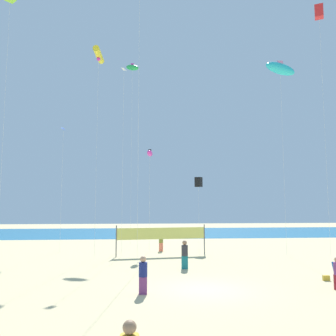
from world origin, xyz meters
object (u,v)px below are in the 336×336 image
object	(u,v)px
beachgoer_charcoal_shirt	(185,254)
kite_green_inflatable	(132,68)
kite_blue_diamond	(64,134)
kite_cyan_inflatable	(280,69)
volleyball_net	(161,235)
kite_magenta_inflatable	(150,153)
kite_red_box	(319,13)
beachgoer_navy_shirt	(143,274)
kite_white_diamond	(124,82)
beach_handbag	(326,278)
beachgoer_olive_shirt	(161,241)
kite_black_box	(199,182)
kite_yellow_tube	(99,55)

from	to	relation	value
beachgoer_charcoal_shirt	kite_green_inflatable	size ratio (longest dim) A/B	0.09
kite_blue_diamond	kite_cyan_inflatable	size ratio (longest dim) A/B	0.68
kite_cyan_inflatable	volleyball_net	bearing A→B (deg)	175.68
beachgoer_charcoal_shirt	kite_magenta_inflatable	bearing A→B (deg)	-112.31
beachgoer_charcoal_shirt	kite_red_box	distance (m)	21.91
beachgoer_navy_shirt	kite_white_diamond	world-z (taller)	kite_white_diamond
volleyball_net	beach_handbag	bearing A→B (deg)	-50.81
beachgoer_olive_shirt	kite_green_inflatable	size ratio (longest dim) A/B	0.08
beachgoer_olive_shirt	kite_magenta_inflatable	xyz separation A→B (m)	(-1.01, 0.15, 7.70)
beach_handbag	kite_cyan_inflatable	size ratio (longest dim) A/B	0.02
beachgoer_navy_shirt	kite_green_inflatable	world-z (taller)	kite_green_inflatable
kite_white_diamond	kite_red_box	size ratio (longest dim) A/B	0.76
kite_magenta_inflatable	kite_cyan_inflatable	distance (m)	13.20
kite_blue_diamond	kite_red_box	bearing A→B (deg)	-15.05
volleyball_net	kite_magenta_inflatable	bearing A→B (deg)	107.78
beachgoer_charcoal_shirt	volleyball_net	bearing A→B (deg)	-114.70
kite_magenta_inflatable	kite_cyan_inflatable	bearing A→B (deg)	-18.02
volleyball_net	kite_black_box	xyz separation A→B (m)	(3.70, 4.01, 4.46)
beachgoer_navy_shirt	beach_handbag	distance (m)	9.91
kite_yellow_tube	kite_green_inflatable	bearing A→B (deg)	72.72
beach_handbag	kite_green_inflatable	distance (m)	27.54
beachgoer_olive_shirt	kite_yellow_tube	xyz separation A→B (m)	(-5.30, -3.07, 15.23)
beach_handbag	beachgoer_navy_shirt	bearing A→B (deg)	-167.96
kite_yellow_tube	kite_cyan_inflatable	world-z (taller)	kite_yellow_tube
beach_handbag	kite_red_box	bearing A→B (deg)	58.92
beachgoer_navy_shirt	kite_magenta_inflatable	size ratio (longest dim) A/B	0.19
beachgoer_olive_shirt	kite_black_box	distance (m)	6.50
kite_blue_diamond	kite_white_diamond	bearing A→B (deg)	-33.40
volleyball_net	kite_cyan_inflatable	world-z (taller)	kite_cyan_inflatable
beachgoer_charcoal_shirt	kite_black_box	bearing A→B (deg)	-139.88
kite_blue_diamond	kite_yellow_tube	bearing A→B (deg)	-46.33
kite_magenta_inflatable	kite_cyan_inflatable	world-z (taller)	kite_cyan_inflatable
kite_yellow_tube	kite_blue_diamond	world-z (taller)	kite_yellow_tube
kite_white_diamond	kite_cyan_inflatable	bearing A→B (deg)	-0.95
volleyball_net	kite_blue_diamond	xyz separation A→B (m)	(-8.52, 3.04, 8.64)
beach_handbag	kite_red_box	size ratio (longest dim) A/B	0.02
kite_red_box	kite_white_diamond	bearing A→B (deg)	172.43
kite_blue_diamond	kite_magenta_inflatable	distance (m)	7.83
beach_handbag	kite_blue_diamond	xyz separation A→B (m)	(-16.60, 12.95, 10.13)
kite_yellow_tube	kite_blue_diamond	size ratio (longest dim) A/B	1.50
beachgoer_navy_shirt	kite_yellow_tube	bearing A→B (deg)	-25.79
kite_blue_diamond	kite_red_box	size ratio (longest dim) A/B	0.55
kite_black_box	kite_magenta_inflatable	size ratio (longest dim) A/B	0.73
beachgoer_navy_shirt	kite_yellow_tube	distance (m)	19.38
kite_blue_diamond	kite_cyan_inflatable	distance (m)	19.46
kite_white_diamond	kite_green_inflatable	world-z (taller)	kite_green_inflatable
beach_handbag	kite_yellow_tube	world-z (taller)	kite_yellow_tube
kite_magenta_inflatable	beach_handbag	bearing A→B (deg)	-54.72
kite_white_diamond	kite_cyan_inflatable	distance (m)	13.07
kite_yellow_tube	kite_magenta_inflatable	bearing A→B (deg)	36.88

